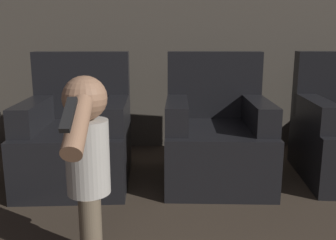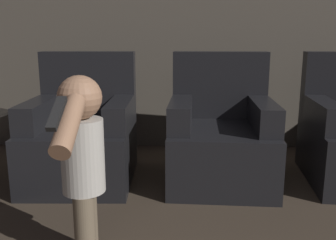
% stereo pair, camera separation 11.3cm
% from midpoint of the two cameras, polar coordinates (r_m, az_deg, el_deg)
% --- Properties ---
extents(wall_back, '(8.40, 0.05, 2.60)m').
position_cam_midpoint_polar(wall_back, '(3.75, 1.76, 15.62)').
color(wall_back, '#51493F').
rests_on(wall_back, ground_plane).
extents(armchair_left, '(0.79, 0.90, 0.98)m').
position_cam_midpoint_polar(armchair_left, '(3.00, -14.60, -2.63)').
color(armchair_left, black).
rests_on(armchair_left, ground_plane).
extents(armchair_middle, '(0.82, 0.92, 0.98)m').
position_cam_midpoint_polar(armchair_middle, '(2.94, 6.26, -2.57)').
color(armchair_middle, black).
rests_on(armchair_middle, ground_plane).
extents(person_toddler, '(0.20, 0.63, 0.93)m').
position_cam_midpoint_polar(person_toddler, '(1.79, -13.98, -5.60)').
color(person_toddler, brown).
rests_on(person_toddler, ground_plane).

